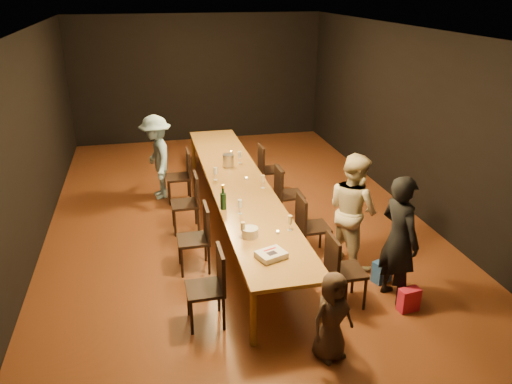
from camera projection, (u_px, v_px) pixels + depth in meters
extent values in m
plane|color=#3F210F|center=(239.00, 225.00, 8.12)|extent=(10.00, 10.00, 0.00)
cube|color=black|center=(198.00, 79.00, 12.03)|extent=(6.00, 0.04, 3.00)
cube|color=black|center=(392.00, 361.00, 3.05)|extent=(6.00, 0.04, 3.00)
cube|color=black|center=(25.00, 149.00, 6.92)|extent=(0.04, 10.00, 3.00)
cube|color=black|center=(417.00, 124.00, 8.16)|extent=(0.04, 10.00, 3.00)
cube|color=silver|center=(236.00, 32.00, 6.96)|extent=(6.00, 10.00, 0.04)
cube|color=brown|center=(238.00, 183.00, 7.84)|extent=(0.90, 6.00, 0.05)
cylinder|color=brown|center=(254.00, 318.00, 5.30)|extent=(0.08, 0.08, 0.70)
cylinder|color=brown|center=(325.00, 308.00, 5.46)|extent=(0.08, 0.08, 0.70)
cylinder|color=brown|center=(194.00, 152.00, 10.51)|extent=(0.08, 0.08, 0.70)
cylinder|color=brown|center=(231.00, 149.00, 10.67)|extent=(0.08, 0.08, 0.70)
imported|color=black|center=(399.00, 239.00, 5.94)|extent=(0.51, 0.66, 1.62)
imported|color=beige|center=(353.00, 210.00, 6.75)|extent=(0.82, 0.93, 1.60)
imported|color=#84AFCD|center=(157.00, 157.00, 8.90)|extent=(0.69, 1.05, 1.52)
imported|color=#3E2D22|center=(332.00, 316.00, 5.08)|extent=(0.56, 0.46, 0.99)
cube|color=red|center=(409.00, 300.00, 5.95)|extent=(0.26, 0.17, 0.29)
cube|color=#2550A1|center=(382.00, 271.00, 6.53)|extent=(0.27, 0.23, 0.29)
cube|color=white|center=(271.00, 255.00, 5.66)|extent=(0.38, 0.34, 0.07)
cube|color=black|center=(272.00, 253.00, 5.62)|extent=(0.13, 0.11, 0.00)
cube|color=red|center=(270.00, 249.00, 5.70)|extent=(0.16, 0.08, 0.00)
cylinder|color=silver|center=(250.00, 232.00, 6.12)|extent=(0.23, 0.23, 0.12)
cylinder|color=#BCBCC1|center=(228.00, 160.00, 8.46)|extent=(0.24, 0.24, 0.21)
cylinder|color=#B2B7B2|center=(278.00, 232.00, 6.21)|extent=(0.05, 0.05, 0.03)
cylinder|color=#B2B7B2|center=(246.00, 179.00, 7.92)|extent=(0.05, 0.05, 0.03)
cylinder|color=#B2B7B2|center=(231.00, 152.00, 9.16)|extent=(0.05, 0.05, 0.03)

